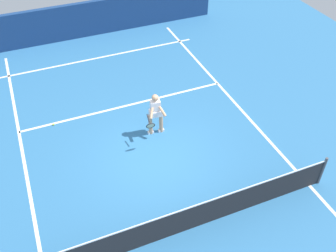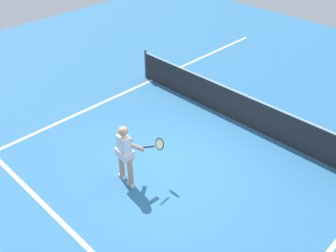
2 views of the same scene
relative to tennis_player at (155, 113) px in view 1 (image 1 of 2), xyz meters
The scene contains 9 objects.
ground_plane 1.51m from the tennis_player, 67.09° to the left, with size 23.78×23.78×0.00m, color teal.
court_back_wall 7.71m from the tennis_player, 86.38° to the right, with size 12.56×0.24×1.61m, color navy.
baseline_marking 5.58m from the tennis_player, 84.94° to the right, with size 8.56×0.10×0.01m, color white.
service_line_marking 2.04m from the tennis_player, 74.85° to the right, with size 7.56×0.10×0.01m, color white.
sideline_left_marking 3.59m from the tennis_player, 160.76° to the left, with size 0.10×16.29×0.01m, color white.
sideline_right_marking 4.50m from the tennis_player, 15.08° to the left, with size 0.10×16.29×0.01m, color white.
court_net 3.91m from the tennis_player, 82.83° to the left, with size 8.24×0.08×1.01m.
tennis_player is the anchor object (origin of this frame).
tennis_ball_near 3.65m from the tennis_player, 28.83° to the right, with size 0.07×0.07×0.07m, color #D1E533.
Camera 1 is at (2.81, 7.87, 8.58)m, focal length 40.92 mm.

